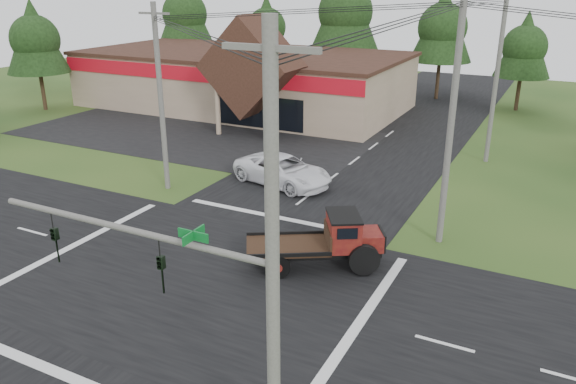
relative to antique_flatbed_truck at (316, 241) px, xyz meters
The scene contains 18 objects.
ground 5.06m from the antique_flatbed_truck, 140.94° to the right, with size 120.00×120.00×0.00m, color #234318.
road_ns 5.06m from the antique_flatbed_truck, 140.94° to the right, with size 12.00×120.00×0.02m, color black.
road_ew 5.06m from the antique_flatbed_truck, 140.94° to the right, with size 120.00×12.00×0.02m, color black.
parking_apron 23.91m from the antique_flatbed_truck, 138.25° to the left, with size 28.00×14.00×0.02m, color black.
cvs_building 32.93m from the antique_flatbed_truck, 126.41° to the left, with size 30.40×18.20×9.19m.
traffic_signal_mast 11.25m from the antique_flatbed_truck, 79.31° to the right, with size 8.12×0.24×7.00m.
utility_pole_nr 12.06m from the antique_flatbed_truck, 70.84° to the right, with size 2.00×0.30×11.00m.
utility_pole_nw 13.46m from the antique_flatbed_truck, 157.47° to the left, with size 2.00×0.30×10.50m.
utility_pole_ne 7.97m from the antique_flatbed_truck, 49.53° to the left, with size 2.00×0.30×11.50m.
utility_pole_n 19.88m from the antique_flatbed_truck, 77.52° to the left, with size 2.00×0.30×11.20m.
tree_row_a 50.52m from the antique_flatbed_truck, 132.50° to the left, with size 6.72×6.72×12.12m.
tree_row_b 45.94m from the antique_flatbed_truck, 121.48° to the left, with size 5.60×5.60×10.10m.
tree_row_c 41.04m from the antique_flatbed_truck, 110.03° to the left, with size 7.28×7.28×13.13m.
tree_row_d 39.57m from the antique_flatbed_truck, 95.60° to the left, with size 6.16×6.16×11.11m.
tree_row_e 37.45m from the antique_flatbed_truck, 83.53° to the left, with size 5.04×5.04×9.09m.
tree_side_w 39.98m from the antique_flatbed_truck, 154.74° to the left, with size 5.60×5.60×10.10m.
antique_flatbed_truck is the anchor object (origin of this frame).
white_pickup 10.52m from the antique_flatbed_truck, 125.06° to the left, with size 2.89×6.27×1.74m, color white.
Camera 1 is at (12.48, -16.61, 11.55)m, focal length 35.00 mm.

